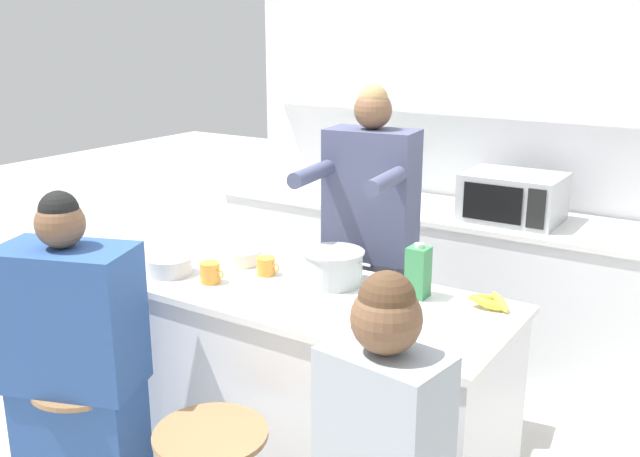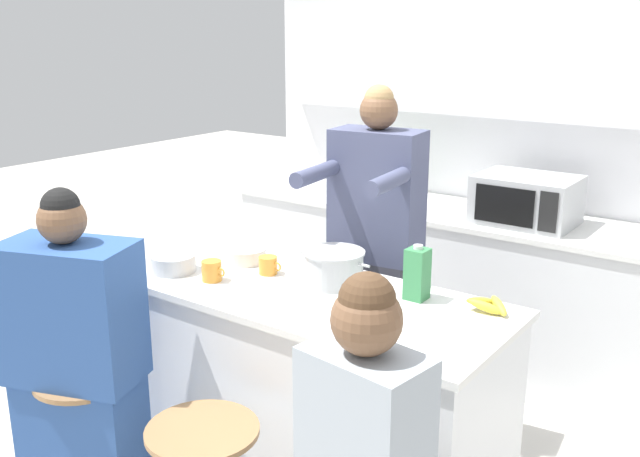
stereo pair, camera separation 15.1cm
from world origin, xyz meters
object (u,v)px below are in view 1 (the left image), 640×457
(cooking_pot, at_px, (333,267))
(microwave, at_px, (513,197))
(coffee_cup_far, at_px, (210,273))
(juice_carton, at_px, (418,272))
(person_wrapped_blanket, at_px, (76,377))
(coffee_cup_near, at_px, (266,266))
(potted_plant, at_px, (371,169))
(banana_bunch, at_px, (490,301))
(person_cooking, at_px, (369,269))
(bar_stool_leftmost, at_px, (89,442))
(kitchen_island, at_px, (311,394))
(fruit_bowl, at_px, (169,266))

(cooking_pot, relative_size, microwave, 0.66)
(coffee_cup_far, xyz_separation_m, juice_carton, (0.80, 0.32, 0.06))
(person_wrapped_blanket, xyz_separation_m, microwave, (0.97, 2.22, 0.40))
(coffee_cup_near, relative_size, potted_plant, 0.36)
(cooking_pot, height_order, potted_plant, potted_plant)
(person_wrapped_blanket, height_order, banana_bunch, person_wrapped_blanket)
(coffee_cup_near, relative_size, juice_carton, 0.51)
(person_wrapped_blanket, bearing_deg, coffee_cup_far, 44.16)
(person_cooking, relative_size, person_wrapped_blanket, 1.23)
(coffee_cup_far, bearing_deg, bar_stool_leftmost, -116.23)
(kitchen_island, bearing_deg, person_cooking, 95.17)
(coffee_cup_far, distance_m, juice_carton, 0.86)
(bar_stool_leftmost, distance_m, coffee_cup_far, 0.83)
(kitchen_island, relative_size, person_wrapped_blanket, 1.18)
(fruit_bowl, bearing_deg, juice_carton, 18.22)
(coffee_cup_far, bearing_deg, person_cooking, 63.49)
(fruit_bowl, bearing_deg, cooking_pot, 23.21)
(person_cooking, relative_size, microwave, 3.30)
(person_wrapped_blanket, height_order, fruit_bowl, person_wrapped_blanket)
(fruit_bowl, height_order, microwave, microwave)
(cooking_pot, bearing_deg, coffee_cup_far, -148.42)
(fruit_bowl, height_order, potted_plant, potted_plant)
(bar_stool_leftmost, bearing_deg, kitchen_island, 43.77)
(kitchen_island, distance_m, coffee_cup_near, 0.57)
(potted_plant, bearing_deg, banana_bunch, -47.13)
(coffee_cup_far, xyz_separation_m, banana_bunch, (1.08, 0.36, -0.02))
(person_cooking, height_order, person_wrapped_blanket, person_cooking)
(person_cooking, height_order, banana_bunch, person_cooking)
(cooking_pot, height_order, coffee_cup_far, cooking_pot)
(juice_carton, xyz_separation_m, potted_plant, (-1.00, 1.42, 0.07))
(person_wrapped_blanket, distance_m, coffee_cup_far, 0.66)
(person_wrapped_blanket, relative_size, coffee_cup_far, 11.97)
(juice_carton, bearing_deg, cooking_pot, -171.65)
(fruit_bowl, height_order, banana_bunch, fruit_bowl)
(coffee_cup_far, bearing_deg, microwave, 67.09)
(coffee_cup_far, height_order, banana_bunch, coffee_cup_far)
(cooking_pot, relative_size, fruit_bowl, 1.76)
(bar_stool_leftmost, xyz_separation_m, coffee_cup_near, (0.38, 0.70, 0.61))
(kitchen_island, xyz_separation_m, coffee_cup_far, (-0.41, -0.13, 0.50))
(coffee_cup_near, distance_m, coffee_cup_far, 0.25)
(bar_stool_leftmost, height_order, coffee_cup_near, coffee_cup_near)
(bar_stool_leftmost, bearing_deg, cooking_pot, 48.28)
(coffee_cup_near, bearing_deg, microwave, 68.74)
(person_wrapped_blanket, height_order, cooking_pot, person_wrapped_blanket)
(cooking_pot, xyz_separation_m, juice_carton, (0.36, 0.05, 0.03))
(kitchen_island, bearing_deg, cooking_pot, 79.76)
(bar_stool_leftmost, relative_size, person_wrapped_blanket, 0.45)
(kitchen_island, relative_size, potted_plant, 5.23)
(fruit_bowl, distance_m, juice_carton, 1.07)
(kitchen_island, xyz_separation_m, person_cooking, (-0.05, 0.59, 0.38))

